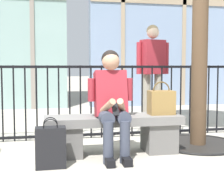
{
  "coord_description": "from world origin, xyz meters",
  "views": [
    {
      "loc": [
        -0.74,
        -3.64,
        1.02
      ],
      "look_at": [
        0.0,
        0.1,
        0.75
      ],
      "focal_mm": 51.39,
      "sensor_mm": 36.0,
      "label": 1
    }
  ],
  "objects": [
    {
      "name": "stone_bench",
      "position": [
        0.0,
        0.0,
        0.27
      ],
      "size": [
        1.6,
        0.44,
        0.45
      ],
      "color": "slate",
      "rests_on": "ground"
    },
    {
      "name": "ground_plane",
      "position": [
        0.0,
        0.0,
        0.0
      ],
      "size": [
        60.0,
        60.0,
        0.0
      ],
      "primitive_type": "plane",
      "color": "#A8A091"
    },
    {
      "name": "bystander_at_railing",
      "position": [
        0.95,
        1.44,
        1.0
      ],
      "size": [
        0.55,
        0.31,
        1.71
      ],
      "color": "gray",
      "rests_on": "ground"
    },
    {
      "name": "seated_person_with_phone",
      "position": [
        -0.05,
        -0.13,
        0.65
      ],
      "size": [
        0.52,
        0.66,
        1.21
      ],
      "color": "#383D4C",
      "rests_on": "ground"
    },
    {
      "name": "plaza_railing",
      "position": [
        0.0,
        0.87,
        0.53
      ],
      "size": [
        10.0,
        0.04,
        1.04
      ],
      "color": "black",
      "rests_on": "ground"
    },
    {
      "name": "shopping_bag",
      "position": [
        -0.73,
        -0.39,
        0.21
      ],
      "size": [
        0.3,
        0.17,
        0.51
      ],
      "color": "black",
      "rests_on": "ground"
    },
    {
      "name": "handbag_on_bench",
      "position": [
        0.58,
        -0.01,
        0.6
      ],
      "size": [
        0.3,
        0.19,
        0.4
      ],
      "color": "olive",
      "rests_on": "stone_bench"
    }
  ]
}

